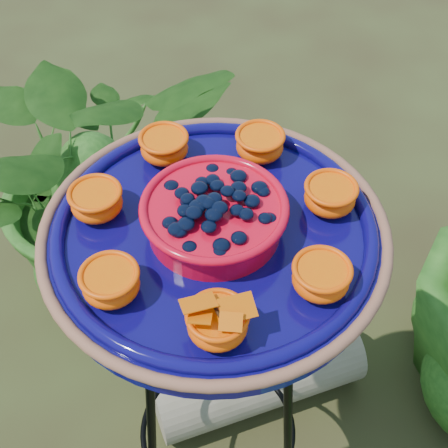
{
  "coord_description": "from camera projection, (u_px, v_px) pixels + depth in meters",
  "views": [
    {
      "loc": [
        0.15,
        -0.65,
        1.71
      ],
      "look_at": [
        0.06,
        -0.06,
        1.05
      ],
      "focal_mm": 50.0,
      "sensor_mm": 36.0,
      "label": 1
    }
  ],
  "objects": [
    {
      "name": "feeder_dish",
      "position": [
        215.0,
        231.0,
        0.92
      ],
      "size": [
        0.6,
        0.6,
        0.12
      ],
      "rotation": [
        0.0,
        0.0,
        0.23
      ],
      "color": "#0B0752",
      "rests_on": "tripod_stand"
    },
    {
      "name": "driftwood_log",
      "position": [
        257.0,
        376.0,
        1.78
      ],
      "size": [
        0.62,
        0.46,
        0.2
      ],
      "primitive_type": "cylinder",
      "rotation": [
        0.0,
        1.57,
        0.49
      ],
      "color": "gray",
      "rests_on": "ground"
    },
    {
      "name": "shrub_back_left",
      "position": [
        94.0,
        173.0,
        1.85
      ],
      "size": [
        1.05,
        1.02,
        0.89
      ],
      "primitive_type": "imported",
      "rotation": [
        0.0,
        0.0,
        0.6
      ],
      "color": "#194512",
      "rests_on": "ground"
    },
    {
      "name": "tripod_stand",
      "position": [
        217.0,
        374.0,
        1.24
      ],
      "size": [
        0.43,
        0.43,
        0.98
      ],
      "rotation": [
        0.0,
        0.0,
        0.23
      ],
      "color": "black",
      "rests_on": "ground"
    }
  ]
}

